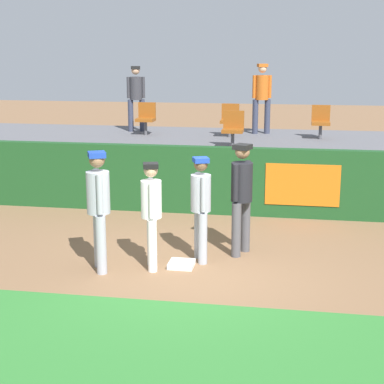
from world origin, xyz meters
TOP-DOWN VIEW (x-y plane):
  - ground_plane at (0.00, 0.00)m, footprint 60.00×60.00m
  - grass_foreground_strip at (0.00, -2.70)m, footprint 18.00×2.80m
  - first_base at (-0.17, 0.10)m, footprint 0.40×0.40m
  - player_fielder_home at (-0.62, -0.03)m, footprint 0.40×0.56m
  - player_runner_visitor at (-1.40, -0.26)m, footprint 0.48×0.49m
  - player_coach_visitor at (0.09, 0.44)m, footprint 0.43×0.46m
  - player_umpire at (0.71, 0.89)m, footprint 0.47×0.50m
  - field_wall at (0.01, 3.41)m, footprint 18.00×0.26m
  - bleacher_platform at (0.00, 5.98)m, footprint 18.00×4.80m
  - seat_back_left at (-2.35, 6.65)m, footprint 0.46×0.44m
  - seat_back_right at (2.17, 6.65)m, footprint 0.46×0.44m
  - seat_front_center at (0.14, 4.85)m, footprint 0.48×0.44m
  - seat_back_center at (-0.13, 6.65)m, footprint 0.45×0.44m
  - spectator_hooded at (-2.77, 7.25)m, footprint 0.48×0.42m
  - spectator_capped at (0.64, 7.35)m, footprint 0.50×0.44m

SIDE VIEW (x-z plane):
  - ground_plane at x=0.00m, z-range 0.00..0.00m
  - grass_foreground_strip at x=0.00m, z-range 0.00..0.01m
  - first_base at x=-0.17m, z-range 0.00..0.08m
  - bleacher_platform at x=0.00m, z-range 0.00..1.19m
  - field_wall at x=0.01m, z-range 0.00..1.43m
  - player_fielder_home at x=-0.62m, z-range 0.13..1.83m
  - player_coach_visitor at x=0.09m, z-range 0.14..1.86m
  - player_umpire at x=0.71m, z-range 0.15..2.04m
  - player_runner_visitor at x=-1.40m, z-range 0.15..2.04m
  - seat_back_center at x=-0.13m, z-range 1.24..2.08m
  - seat_back_right at x=2.17m, z-range 1.24..2.08m
  - seat_back_left at x=-2.35m, z-range 1.24..2.08m
  - seat_front_center at x=0.14m, z-range 1.24..2.08m
  - spectator_hooded at x=-2.77m, z-range 1.33..3.10m
  - spectator_capped at x=0.64m, z-range 1.34..3.18m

